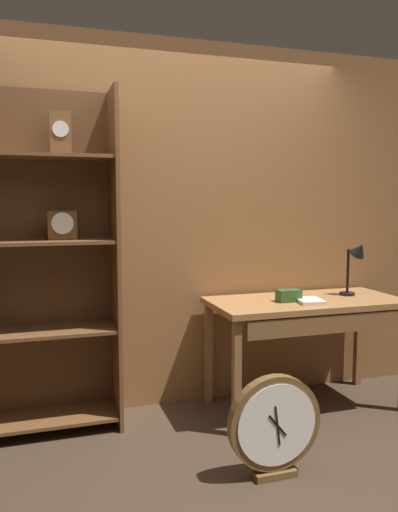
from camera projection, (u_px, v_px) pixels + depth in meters
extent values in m
plane|color=#3D2D21|center=(237.00, 488.00, 2.61)|extent=(10.00, 10.00, 0.00)
cube|color=brown|center=(175.00, 226.00, 3.63)|extent=(4.80, 0.05, 2.60)
cube|color=brown|center=(115.00, 261.00, 3.29)|extent=(0.03, 0.36, 2.19)
cube|color=brown|center=(17.00, 261.00, 3.27)|extent=(1.24, 0.01, 2.19)
cube|color=brown|center=(22.00, 421.00, 3.21)|extent=(1.19, 0.34, 0.02)
cube|color=brown|center=(19.00, 334.00, 3.15)|extent=(1.19, 0.34, 0.02)
cube|color=brown|center=(16.00, 243.00, 3.09)|extent=(1.19, 0.34, 0.02)
cube|color=brown|center=(12.00, 156.00, 3.04)|extent=(1.19, 0.34, 0.02)
cube|color=brown|center=(60.00, 134.00, 3.13)|extent=(0.13, 0.11, 0.26)
cylinder|color=silver|center=(60.00, 129.00, 3.07)|extent=(0.10, 0.01, 0.10)
cube|color=brown|center=(62.00, 225.00, 3.18)|extent=(0.18, 0.08, 0.18)
cylinder|color=white|center=(62.00, 223.00, 3.14)|extent=(0.13, 0.01, 0.13)
cube|color=#9E6B3D|center=(306.00, 302.00, 3.58)|extent=(1.37, 0.65, 0.04)
cube|color=olive|center=(237.00, 378.00, 3.17)|extent=(0.05, 0.05, 0.75)
cube|color=olive|center=(209.00, 353.00, 3.69)|extent=(0.05, 0.05, 0.75)
cube|color=olive|center=(358.00, 339.00, 4.08)|extent=(0.05, 0.05, 0.75)
cube|color=brown|center=(329.00, 324.00, 3.30)|extent=(1.17, 0.03, 0.12)
cylinder|color=black|center=(347.00, 294.00, 3.74)|extent=(0.11, 0.11, 0.02)
cylinder|color=black|center=(348.00, 271.00, 3.72)|extent=(0.02, 0.02, 0.32)
cone|color=black|center=(360.00, 249.00, 3.68)|extent=(0.14, 0.16, 0.14)
cube|color=#2D5123|center=(289.00, 296.00, 3.49)|extent=(0.16, 0.10, 0.08)
cube|color=silver|center=(310.00, 301.00, 3.46)|extent=(0.20, 0.25, 0.02)
cube|color=brown|center=(274.00, 473.00, 2.73)|extent=(0.23, 0.11, 0.04)
cylinder|color=brown|center=(274.00, 423.00, 2.70)|extent=(0.52, 0.06, 0.52)
cylinder|color=white|center=(277.00, 425.00, 2.67)|extent=(0.45, 0.01, 0.45)
cube|color=black|center=(278.00, 426.00, 2.66)|extent=(0.11, 0.01, 0.13)
cube|color=black|center=(278.00, 426.00, 2.66)|extent=(0.04, 0.01, 0.22)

